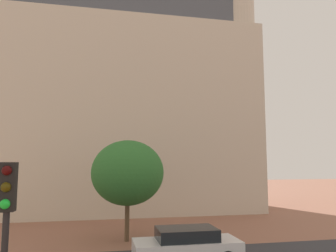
# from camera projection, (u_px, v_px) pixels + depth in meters

# --- Properties ---
(landmark_building) EXTENTS (23.57, 11.17, 36.34)m
(landmark_building) POSITION_uv_depth(u_px,v_px,m) (115.00, 94.00, 29.85)
(landmark_building) COLOR beige
(landmark_building) RESTS_ON ground_plane
(car_white) EXTENTS (4.35, 2.01, 1.41)m
(car_white) POSITION_uv_depth(u_px,v_px,m) (187.00, 246.00, 13.34)
(car_white) COLOR silver
(car_white) RESTS_ON ground_plane
(traffic_light_pole) EXTENTS (0.28, 0.34, 4.10)m
(traffic_light_pole) POSITION_uv_depth(u_px,v_px,m) (5.00, 229.00, 5.89)
(traffic_light_pole) COLOR black
(traffic_light_pole) RESTS_ON ground_plane
(tree_curb_far) EXTENTS (3.85, 3.85, 5.29)m
(tree_curb_far) POSITION_uv_depth(u_px,v_px,m) (128.00, 173.00, 17.37)
(tree_curb_far) COLOR brown
(tree_curb_far) RESTS_ON ground_plane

